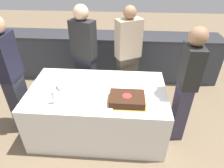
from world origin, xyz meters
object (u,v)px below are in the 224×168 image
person_cutting_cake (128,58)px  person_seated_left (11,76)px  cake (127,99)px  wine_glass (53,96)px  person_seated_right (186,86)px  person_standing_back (85,55)px  plate_stack (65,85)px

person_cutting_cake → person_seated_left: person_seated_left is taller
cake → wine_glass: size_ratio=2.62×
person_cutting_cake → person_seated_left: (-1.54, -0.74, 0.05)m
wine_glass → person_seated_right: person_seated_right is taller
person_standing_back → person_seated_right: bearing=174.7°
cake → person_seated_right: bearing=17.5°
plate_stack → person_seated_left: 0.71m
cake → person_cutting_cake: 0.98m
cake → person_cutting_cake: size_ratio=0.28×
plate_stack → wine_glass: 0.36m
person_seated_right → person_cutting_cake: bearing=-135.0°
person_seated_left → person_standing_back: bearing=-48.6°
person_seated_right → person_standing_back: person_standing_back is taller
wine_glass → person_standing_back: bearing=80.4°
cake → person_seated_left: bearing=171.4°
plate_stack → wine_glass: size_ratio=1.23×
cake → person_standing_back: size_ratio=0.28×
person_standing_back → person_seated_left: bearing=63.4°
wine_glass → person_standing_back: person_standing_back is taller
wine_glass → plate_stack: bearing=83.8°
cake → person_seated_right: size_ratio=0.29×
person_seated_right → person_standing_back: 1.62m
person_seated_left → person_seated_right: bearing=-90.0°
plate_stack → person_cutting_cake: 1.10m
plate_stack → wine_glass: bearing=-96.2°
cake → person_seated_left: size_ratio=0.27×
person_seated_right → plate_stack: bearing=-91.2°
person_seated_left → person_seated_right: (2.29, 0.00, -0.05)m
wine_glass → person_seated_left: person_seated_left is taller
person_cutting_cake → person_seated_right: bearing=106.9°
cake → plate_stack: size_ratio=2.13×
person_seated_right → person_standing_back: size_ratio=0.97×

